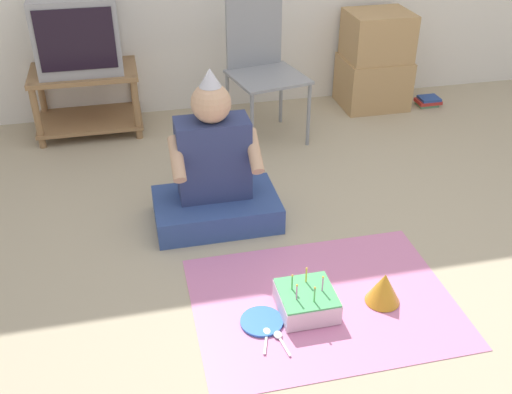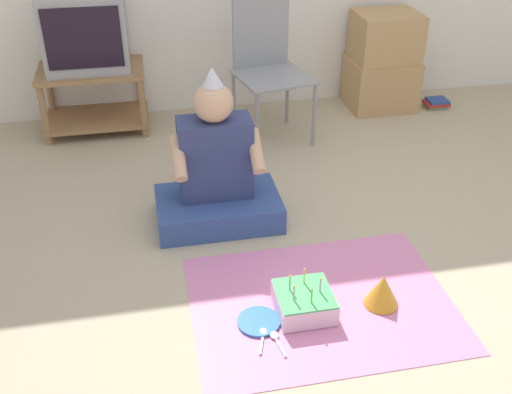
% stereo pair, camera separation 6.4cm
% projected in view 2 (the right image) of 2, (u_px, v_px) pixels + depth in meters
% --- Properties ---
extents(ground_plane, '(16.00, 16.00, 0.00)m').
position_uv_depth(ground_plane, '(364.00, 279.00, 2.76)').
color(ground_plane, tan).
extents(tv_stand, '(0.69, 0.45, 0.43)m').
position_uv_depth(tv_stand, '(94.00, 93.00, 4.01)').
color(tv_stand, '#997047').
rests_on(tv_stand, ground_plane).
extents(tv, '(0.52, 0.40, 0.47)m').
position_uv_depth(tv, '(85.00, 32.00, 3.80)').
color(tv, '#99999E').
rests_on(tv, tv_stand).
extents(folding_chair, '(0.51, 0.51, 0.92)m').
position_uv_depth(folding_chair, '(268.00, 59.00, 3.82)').
color(folding_chair, gray).
rests_on(folding_chair, ground_plane).
extents(cardboard_box_stack, '(0.47, 0.40, 0.69)m').
position_uv_depth(cardboard_box_stack, '(383.00, 63.00, 4.30)').
color(cardboard_box_stack, tan).
rests_on(cardboard_box_stack, ground_plane).
extents(book_pile, '(0.17, 0.13, 0.07)m').
position_uv_depth(book_pile, '(436.00, 103.00, 4.44)').
color(book_pile, '#60936B').
rests_on(book_pile, ground_plane).
extents(person_seated, '(0.64, 0.40, 0.82)m').
position_uv_depth(person_seated, '(217.00, 177.00, 3.06)').
color(person_seated, '#334C8C').
rests_on(person_seated, ground_plane).
extents(party_cloth, '(1.13, 0.85, 0.01)m').
position_uv_depth(party_cloth, '(321.00, 303.00, 2.62)').
color(party_cloth, pink).
rests_on(party_cloth, ground_plane).
extents(birthday_cake, '(0.24, 0.24, 0.18)m').
position_uv_depth(birthday_cake, '(304.00, 302.00, 2.54)').
color(birthday_cake, silver).
rests_on(birthday_cake, party_cloth).
extents(party_hat_blue, '(0.15, 0.15, 0.15)m').
position_uv_depth(party_hat_blue, '(382.00, 290.00, 2.57)').
color(party_hat_blue, gold).
rests_on(party_hat_blue, party_cloth).
extents(paper_plate, '(0.18, 0.18, 0.01)m').
position_uv_depth(paper_plate, '(259.00, 321.00, 2.51)').
color(paper_plate, blue).
rests_on(paper_plate, party_cloth).
extents(plastic_spoon_near, '(0.06, 0.14, 0.01)m').
position_uv_depth(plastic_spoon_near, '(263.00, 335.00, 2.44)').
color(plastic_spoon_near, white).
rests_on(plastic_spoon_near, party_cloth).
extents(plastic_spoon_far, '(0.04, 0.14, 0.01)m').
position_uv_depth(plastic_spoon_far, '(276.00, 338.00, 2.42)').
color(plastic_spoon_far, white).
rests_on(plastic_spoon_far, party_cloth).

